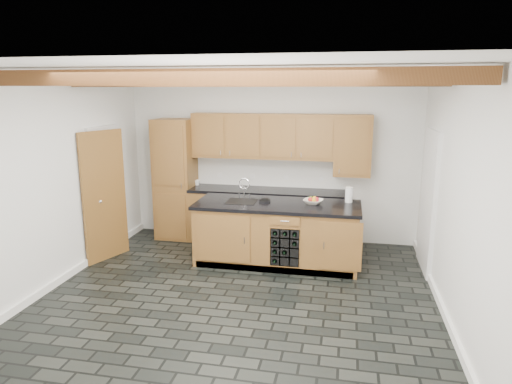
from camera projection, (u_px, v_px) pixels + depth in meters
The scene contains 10 objects.
ground at pixel (238, 297), 5.83m from camera, with size 5.00×5.00×0.00m, color black.
room_shell at pixel (240, 172), 6.02m from camera, with size 5.01×5.00×5.00m.
back_cabinetry at pixel (247, 186), 7.82m from camera, with size 3.65×0.62×2.20m.
island at pixel (277, 233), 6.89m from camera, with size 2.48×0.96×0.93m.
faucet at pixel (242, 199), 6.94m from camera, with size 0.45×0.40×0.34m.
kitchen_scale at pixel (265, 200), 6.90m from camera, with size 0.18×0.13×0.05m.
fruit_bowl at pixel (313, 202), 6.77m from camera, with size 0.28×0.28×0.07m, color silver.
fruit_cluster at pixel (313, 199), 6.76m from camera, with size 0.16×0.17×0.07m.
paper_towel at pixel (349, 195), 6.85m from camera, with size 0.11×0.11×0.23m, color white.
mug at pixel (197, 183), 8.09m from camera, with size 0.10×0.10×0.09m, color white.
Camera 1 is at (1.29, -5.24, 2.59)m, focal length 32.00 mm.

